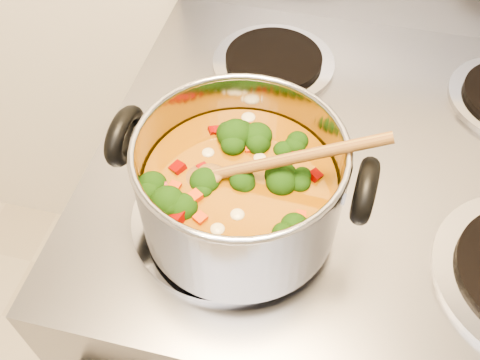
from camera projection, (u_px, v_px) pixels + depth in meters
name	position (u px, v px, depth m)	size (l,w,h in m)	color
electric_range	(337.00, 300.00, 1.09)	(0.78, 0.70, 1.08)	gray
stockpot	(240.00, 187.00, 0.61)	(0.29, 0.23, 0.14)	#9E9EA6
wooden_spoon	(246.00, 168.00, 0.58)	(0.23, 0.07, 0.09)	olive
cooktop_crumbs	(323.00, 321.00, 0.58)	(0.11, 0.09, 0.01)	black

